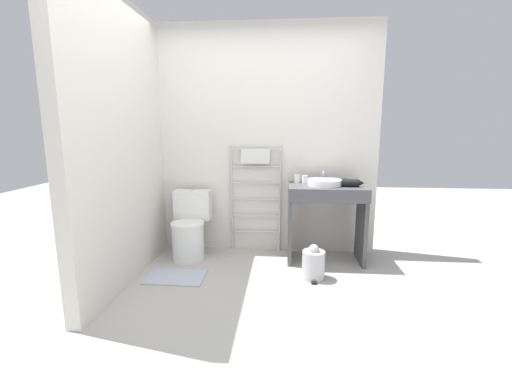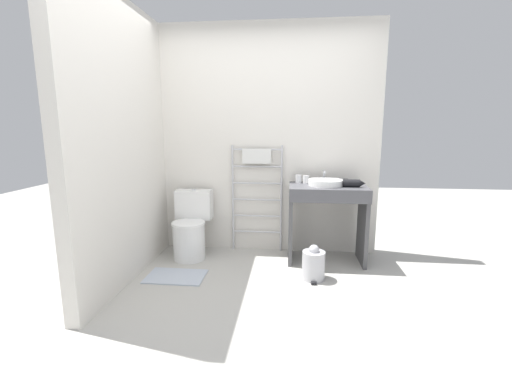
% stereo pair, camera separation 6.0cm
% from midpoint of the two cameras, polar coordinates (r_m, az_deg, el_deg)
% --- Properties ---
extents(ground_plane, '(12.00, 12.00, 0.00)m').
position_cam_midpoint_polar(ground_plane, '(2.83, -1.66, -19.55)').
color(ground_plane, '#B2AFA8').
extents(wall_back, '(2.58, 0.12, 2.56)m').
position_cam_midpoint_polar(wall_back, '(3.96, 0.73, 8.51)').
color(wall_back, silver).
rests_on(wall_back, ground_plane).
extents(wall_side, '(0.12, 2.15, 2.56)m').
position_cam_midpoint_polar(wall_side, '(3.50, -20.91, 7.55)').
color(wall_side, silver).
rests_on(wall_side, ground_plane).
extents(toilet, '(0.41, 0.52, 0.74)m').
position_cam_midpoint_polar(toilet, '(3.89, -11.44, -6.00)').
color(toilet, white).
rests_on(toilet, ground_plane).
extents(towel_radiator, '(0.59, 0.06, 1.24)m').
position_cam_midpoint_polar(towel_radiator, '(3.90, -0.50, 2.10)').
color(towel_radiator, silver).
rests_on(towel_radiator, ground_plane).
extents(vanity_counter, '(0.80, 0.51, 0.83)m').
position_cam_midpoint_polar(vanity_counter, '(3.71, 11.13, -3.23)').
color(vanity_counter, '#4C4C51').
rests_on(vanity_counter, ground_plane).
extents(sink_basin, '(0.36, 0.36, 0.06)m').
position_cam_midpoint_polar(sink_basin, '(3.66, 10.93, 1.62)').
color(sink_basin, white).
rests_on(sink_basin, vanity_counter).
extents(faucet, '(0.02, 0.10, 0.13)m').
position_cam_midpoint_polar(faucet, '(3.84, 10.65, 2.83)').
color(faucet, silver).
rests_on(faucet, vanity_counter).
extents(cup_near_wall, '(0.07, 0.07, 0.09)m').
position_cam_midpoint_polar(cup_near_wall, '(3.80, 6.45, 2.25)').
color(cup_near_wall, white).
rests_on(cup_near_wall, vanity_counter).
extents(cup_near_edge, '(0.07, 0.07, 0.09)m').
position_cam_midpoint_polar(cup_near_edge, '(3.78, 7.68, 2.15)').
color(cup_near_edge, white).
rests_on(cup_near_edge, vanity_counter).
extents(hair_dryer, '(0.23, 0.18, 0.08)m').
position_cam_midpoint_polar(hair_dryer, '(3.65, 15.13, 1.51)').
color(hair_dryer, black).
rests_on(hair_dryer, vanity_counter).
extents(trash_bin, '(0.22, 0.25, 0.34)m').
position_cam_midpoint_polar(trash_bin, '(3.37, 9.04, -11.76)').
color(trash_bin, '#B7B7BC').
rests_on(trash_bin, ground_plane).
extents(bath_mat, '(0.56, 0.36, 0.01)m').
position_cam_midpoint_polar(bath_mat, '(3.50, -13.75, -13.60)').
color(bath_mat, '#B2BCCC').
rests_on(bath_mat, ground_plane).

